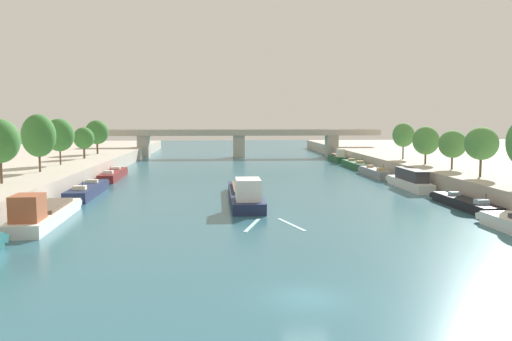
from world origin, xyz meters
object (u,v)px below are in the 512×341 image
moored_boat_right_end (410,180)px  tree_right_end_of_row (481,144)px  moored_boat_left_downstream (114,175)px  bridge_far (239,139)px  moored_boat_right_upstream (374,172)px  tree_left_third (59,135)px  moored_boat_right_midway (464,203)px  moored_boat_right_second (355,165)px  tree_left_end_of_row (97,132)px  barge_midriver (245,194)px  tree_right_second (403,135)px  moored_boat_left_gap_after (44,213)px  tree_right_far (453,144)px  tree_left_far (0,141)px  moored_boat_left_end (88,190)px  moored_boat_right_downstream (337,157)px  tree_left_by_lamp (84,138)px  tree_left_past_mid (39,136)px  tree_right_by_lamp (426,141)px

moored_boat_right_end → tree_right_end_of_row: size_ratio=2.19×
moored_boat_left_downstream → bridge_far: bearing=63.9°
moored_boat_right_upstream → tree_left_third: 50.98m
moored_boat_right_midway → bridge_far: size_ratio=0.18×
moored_boat_right_second → tree_left_end_of_row: (-51.15, 6.19, 6.29)m
tree_left_third → bridge_far: 56.36m
barge_midriver → moored_boat_left_downstream: barge_midriver is taller
moored_boat_right_midway → tree_left_end_of_row: tree_left_end_of_row is taller
moored_boat_right_second → tree_right_second: 13.86m
moored_boat_right_upstream → tree_left_end_of_row: bearing=157.1°
moored_boat_left_gap_after → tree_left_third: bearing=104.1°
moored_boat_right_end → bridge_far: bearing=109.9°
moored_boat_right_end → tree_right_far: (6.27, 0.70, 4.97)m
tree_left_far → moored_boat_left_end: bearing=46.8°
tree_left_far → tree_right_end_of_row: tree_left_far is taller
moored_boat_left_end → moored_boat_right_upstream: bearing=23.2°
moored_boat_right_upstream → tree_right_end_of_row: tree_right_end_of_row is taller
moored_boat_left_downstream → tree_right_far: size_ratio=2.69×
moored_boat_left_downstream → tree_right_end_of_row: tree_right_end_of_row is taller
moored_boat_right_end → moored_boat_right_downstream: size_ratio=1.16×
tree_left_far → moored_boat_right_midway: bearing=-5.1°
moored_boat_right_midway → moored_boat_right_second: moored_boat_right_second is taller
tree_left_by_lamp → moored_boat_left_end: bearing=-75.0°
tree_left_past_mid → moored_boat_left_end: bearing=-31.5°
barge_midriver → tree_left_end_of_row: tree_left_end_of_row is taller
tree_right_end_of_row → tree_right_second: size_ratio=0.96×
moored_boat_left_downstream → tree_left_third: bearing=-157.2°
moored_boat_right_second → moored_boat_right_downstream: bearing=90.6°
barge_midriver → tree_left_end_of_row: size_ratio=3.01×
tree_left_past_mid → tree_right_second: bearing=17.5°
moored_boat_right_midway → moored_boat_right_end: (-0.27, 15.71, 0.62)m
tree_left_far → tree_left_end_of_row: (-0.47, 47.36, -0.35)m
moored_boat_left_end → tree_right_end_of_row: bearing=-6.0°
tree_right_by_lamp → moored_boat_right_upstream: bearing=135.8°
moored_boat_right_upstream → tree_right_second: 9.69m
moored_boat_left_downstream → moored_boat_right_end: bearing=-18.8°
tree_left_end_of_row → moored_boat_left_downstream: bearing=-70.9°
moored_boat_right_second → tree_left_past_mid: (-50.67, -28.81, 6.81)m
tree_left_third → tree_right_end_of_row: bearing=-19.6°
moored_boat_right_midway → moored_boat_left_gap_after: bearing=-172.8°
moored_boat_left_end → tree_left_past_mid: bearing=148.5°
moored_boat_right_end → tree_right_end_of_row: bearing=-56.4°
tree_right_end_of_row → bridge_far: tree_right_end_of_row is taller
moored_boat_right_end → tree_left_end_of_row: size_ratio=1.99×
tree_right_end_of_row → tree_left_end_of_row: bearing=141.8°
tree_left_far → moored_boat_right_second: bearing=39.1°
tree_right_far → moored_boat_left_downstream: bearing=164.2°
tree_left_by_lamp → bridge_far: size_ratio=0.08×
moored_boat_left_gap_after → moored_boat_right_downstream: bearing=57.1°
moored_boat_right_second → tree_right_end_of_row: (5.57, -38.47, 6.04)m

